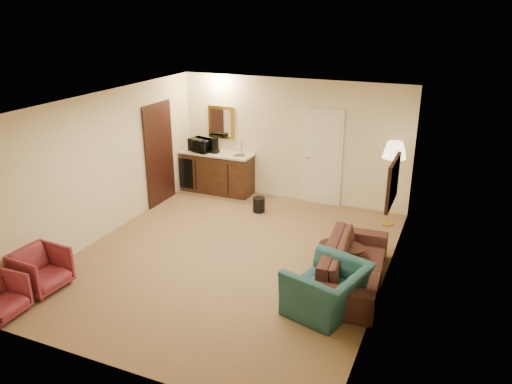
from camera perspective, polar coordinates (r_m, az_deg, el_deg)
ground at (r=8.49m, az=-2.86°, el=-7.42°), size 6.00×6.00×0.00m
room_walls at (r=8.54m, az=-1.39°, el=5.19°), size 5.02×6.01×2.61m
wetbar_cabinet at (r=11.24m, az=-4.43°, el=2.26°), size 1.64×0.58×0.92m
sofa at (r=7.68m, az=11.14°, el=-7.44°), size 0.81×2.21×0.85m
teal_armchair at (r=6.95m, az=8.17°, el=-10.09°), size 0.95×1.21×0.93m
rose_chair_near at (r=8.09m, az=-23.40°, el=-7.95°), size 0.68×0.72×0.70m
coffee_table at (r=8.13m, az=9.72°, el=-7.36°), size 0.85×0.69×0.42m
floor_lamp at (r=9.71m, az=15.20°, el=0.89°), size 0.51×0.51×1.65m
waste_bin at (r=10.20m, az=0.33°, el=-1.46°), size 0.29×0.29×0.31m
microwave at (r=11.19m, az=-6.30°, el=5.52°), size 0.58×0.42×0.35m
coffee_maker at (r=11.05m, az=-4.75°, el=5.32°), size 0.19×0.19×0.33m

